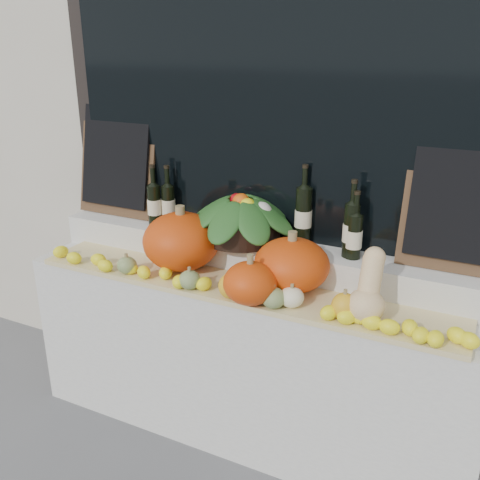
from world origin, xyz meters
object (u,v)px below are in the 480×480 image
pumpkin_right (292,265)px  wine_bottle_tall (303,215)px  produce_bowl (241,216)px  butternut_squash (368,292)px  pumpkin_left (181,241)px

pumpkin_right → wine_bottle_tall: 0.30m
wine_bottle_tall → produce_bowl: bearing=-167.0°
butternut_squash → wine_bottle_tall: (-0.42, 0.37, 0.16)m
pumpkin_left → produce_bowl: 0.33m
pumpkin_right → butternut_squash: size_ratio=1.19×
butternut_squash → wine_bottle_tall: bearing=138.8°
butternut_squash → produce_bowl: 0.80m
pumpkin_left → pumpkin_right: 0.59m
butternut_squash → pumpkin_right: bearing=162.4°
pumpkin_left → produce_bowl: bearing=37.4°
pumpkin_right → produce_bowl: (-0.34, 0.18, 0.13)m
butternut_squash → produce_bowl: size_ratio=0.49×
pumpkin_left → wine_bottle_tall: (0.55, 0.26, 0.14)m
pumpkin_left → pumpkin_right: size_ratio=1.10×
wine_bottle_tall → pumpkin_right: bearing=-81.2°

